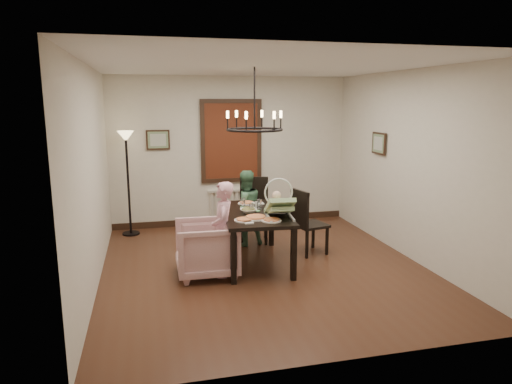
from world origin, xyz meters
name	(u,v)px	position (x,y,z in m)	size (l,w,h in m)	color
room_shell	(258,167)	(0.00, 0.37, 1.40)	(4.51, 5.00, 2.81)	#482718
dining_table	(255,218)	(-0.08, 0.22, 0.68)	(1.04, 1.70, 0.77)	black
chair_far	(254,210)	(0.15, 1.23, 0.55)	(0.48, 0.48, 1.09)	black
chair_right	(311,221)	(0.86, 0.44, 0.52)	(0.45, 0.45, 1.03)	black
armchair	(206,248)	(-0.83, -0.09, 0.38)	(0.81, 0.83, 0.75)	#D7A5A9
elderly_woman	(223,237)	(-0.61, -0.16, 0.54)	(0.39, 0.26, 1.07)	#E29FB0
seated_man	(245,214)	(-0.04, 1.09, 0.52)	(0.50, 0.39, 1.03)	#477754
baby_bouncer	(280,204)	(0.17, -0.18, 0.95)	(0.42, 0.58, 0.38)	#A5CC8D
salad_bowl	(249,210)	(-0.18, 0.20, 0.80)	(0.29, 0.29, 0.07)	white
pizza_platter	(256,217)	(-0.16, -0.16, 0.79)	(0.30, 0.30, 0.04)	tan
drinking_glass	(251,209)	(-0.15, 0.15, 0.84)	(0.07, 0.07, 0.14)	silver
window_blinds	(231,141)	(0.00, 2.46, 1.60)	(1.00, 0.03, 1.40)	maroon
radiator	(232,206)	(0.00, 2.48, 0.35)	(0.92, 0.12, 0.62)	silver
picture_back	(158,140)	(-1.35, 2.47, 1.65)	(0.42, 0.03, 0.36)	black
picture_right	(379,143)	(2.21, 0.90, 1.65)	(0.42, 0.03, 0.36)	black
floor_lamp	(128,185)	(-1.90, 2.15, 0.90)	(0.30, 0.30, 1.80)	black
chandelier	(255,130)	(-0.08, 0.22, 1.95)	(0.80, 0.80, 0.04)	black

